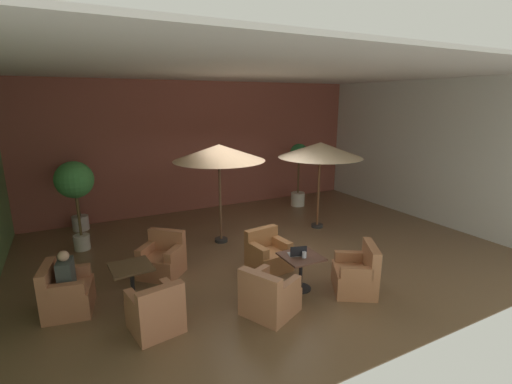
% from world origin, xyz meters
% --- Properties ---
extents(ground_plane, '(10.75, 8.05, 0.02)m').
position_xyz_m(ground_plane, '(0.00, 0.00, -0.01)').
color(ground_plane, brown).
extents(wall_back_brick, '(10.75, 0.08, 3.99)m').
position_xyz_m(wall_back_brick, '(0.00, 3.99, 1.99)').
color(wall_back_brick, '#934C3F').
rests_on(wall_back_brick, ground_plane).
extents(wall_right_plain, '(0.08, 8.05, 3.99)m').
position_xyz_m(wall_right_plain, '(5.33, 0.00, 1.99)').
color(wall_right_plain, silver).
rests_on(wall_right_plain, ground_plane).
extents(ceiling_slab, '(10.75, 8.05, 0.06)m').
position_xyz_m(ceiling_slab, '(0.00, 0.00, 4.02)').
color(ceiling_slab, silver).
rests_on(ceiling_slab, wall_back_brick).
extents(cafe_table_front_left, '(0.70, 0.70, 0.66)m').
position_xyz_m(cafe_table_front_left, '(-0.25, -1.87, 0.50)').
color(cafe_table_front_left, black).
rests_on(cafe_table_front_left, ground_plane).
extents(armchair_front_left_north, '(1.03, 1.07, 0.91)m').
position_xyz_m(armchair_front_left_north, '(0.62, -2.40, 0.32)').
color(armchair_front_left_north, '#B17149').
rests_on(armchair_front_left_north, ground_plane).
extents(armchair_front_left_east, '(0.84, 0.80, 0.83)m').
position_xyz_m(armchair_front_left_east, '(-0.38, -0.86, 0.31)').
color(armchair_front_left_east, '#B47646').
rests_on(armchair_front_left_east, ground_plane).
extents(armchair_front_left_south, '(1.01, 1.01, 0.82)m').
position_xyz_m(armchair_front_left_south, '(-1.17, -2.30, 0.30)').
color(armchair_front_left_south, '#B2744F').
rests_on(armchair_front_left_south, ground_plane).
extents(cafe_table_front_right, '(0.71, 0.71, 0.66)m').
position_xyz_m(cafe_table_front_right, '(-3.08, -0.88, 0.51)').
color(cafe_table_front_right, black).
rests_on(cafe_table_front_right, ground_plane).
extents(armchair_front_right_north, '(0.84, 0.91, 0.84)m').
position_xyz_m(armchair_front_right_north, '(-4.11, -0.69, 0.31)').
color(armchair_front_right_north, '#B06C49').
rests_on(armchair_front_right_north, ground_plane).
extents(armchair_front_right_east, '(0.81, 0.83, 0.83)m').
position_xyz_m(armchair_front_right_east, '(-2.91, -1.91, 0.31)').
color(armchair_front_right_east, '#B4714F').
rests_on(armchair_front_right_east, ground_plane).
extents(armchair_front_right_south, '(1.05, 1.05, 0.87)m').
position_xyz_m(armchair_front_right_south, '(-2.38, -0.10, 0.32)').
color(armchair_front_right_south, '#B66F4B').
rests_on(armchair_front_right_south, ground_plane).
extents(patio_umbrella_tall_red, '(2.23, 2.23, 2.35)m').
position_xyz_m(patio_umbrella_tall_red, '(2.10, 0.76, 2.14)').
color(patio_umbrella_tall_red, '#2D2D2D').
rests_on(patio_umbrella_tall_red, ground_plane).
extents(patio_umbrella_center_beige, '(2.18, 2.18, 2.42)m').
position_xyz_m(patio_umbrella_center_beige, '(-0.67, 1.00, 2.21)').
color(patio_umbrella_center_beige, '#2D2D2D').
rests_on(patio_umbrella_center_beige, ground_plane).
extents(potted_tree_left_corner, '(0.84, 0.84, 2.10)m').
position_xyz_m(potted_tree_left_corner, '(-3.76, 2.04, 1.57)').
color(potted_tree_left_corner, beige).
rests_on(potted_tree_left_corner, ground_plane).
extents(potted_tree_mid_left, '(0.58, 0.58, 2.06)m').
position_xyz_m(potted_tree_mid_left, '(2.81, 2.79, 1.28)').
color(potted_tree_mid_left, silver).
rests_on(potted_tree_mid_left, ground_plane).
extents(potted_tree_mid_right, '(0.60, 0.60, 1.83)m').
position_xyz_m(potted_tree_mid_right, '(-3.72, 3.54, 1.20)').
color(potted_tree_mid_right, silver).
rests_on(potted_tree_mid_right, ground_plane).
extents(patron_blue_shirt, '(0.29, 0.42, 0.63)m').
position_xyz_m(patron_blue_shirt, '(-4.07, -0.70, 0.71)').
color(patron_blue_shirt, '#3A413E').
rests_on(patron_blue_shirt, ground_plane).
extents(iced_drink_cup, '(0.08, 0.08, 0.11)m').
position_xyz_m(iced_drink_cup, '(-0.25, -1.96, 0.72)').
color(iced_drink_cup, silver).
rests_on(iced_drink_cup, cafe_table_front_left).
extents(open_laptop, '(0.36, 0.31, 0.20)m').
position_xyz_m(open_laptop, '(-0.30, -1.82, 0.72)').
color(open_laptop, '#9EA0A5').
rests_on(open_laptop, cafe_table_front_left).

